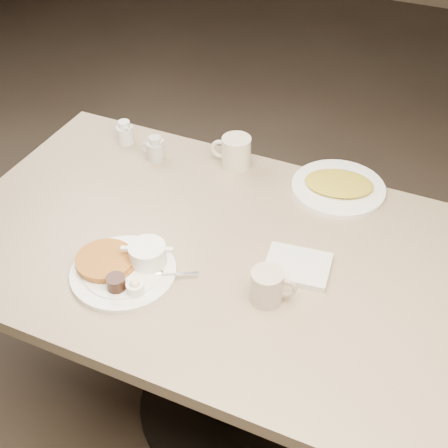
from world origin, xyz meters
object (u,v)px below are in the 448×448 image
at_px(coffee_mug_near, 268,286).
at_px(main_plate, 125,266).
at_px(creamer_left, 155,149).
at_px(diner_table, 221,292).
at_px(hash_plate, 338,186).
at_px(creamer_right, 125,133).
at_px(coffee_mug_far, 235,152).

bearing_deg(coffee_mug_near, main_plate, -170.33).
bearing_deg(creamer_left, coffee_mug_near, -37.69).
distance_m(coffee_mug_near, creamer_left, 0.69).
bearing_deg(diner_table, hash_plate, 60.56).
distance_m(diner_table, creamer_right, 0.64).
bearing_deg(coffee_mug_far, creamer_right, -175.78).
height_order(coffee_mug_near, hash_plate, coffee_mug_near).
bearing_deg(hash_plate, creamer_left, -172.20).
bearing_deg(main_plate, creamer_left, 110.54).
bearing_deg(coffee_mug_near, diner_table, 145.97).
xyz_separation_m(diner_table, creamer_left, (-0.36, 0.30, 0.21)).
height_order(diner_table, hash_plate, hash_plate).
height_order(diner_table, creamer_left, creamer_left).
xyz_separation_m(diner_table, coffee_mug_far, (-0.12, 0.37, 0.22)).
distance_m(diner_table, hash_plate, 0.47).
distance_m(main_plate, coffee_mug_near, 0.37).
bearing_deg(main_plate, diner_table, 44.93).
bearing_deg(creamer_right, creamer_left, -17.20).
xyz_separation_m(coffee_mug_far, hash_plate, (0.33, 0.01, -0.04)).
xyz_separation_m(diner_table, main_plate, (-0.18, -0.18, 0.19)).
xyz_separation_m(coffee_mug_near, coffee_mug_far, (-0.30, 0.49, 0.00)).
distance_m(diner_table, main_plate, 0.32).
bearing_deg(creamer_right, coffee_mug_near, -34.20).
xyz_separation_m(creamer_right, hash_plate, (0.71, 0.04, -0.02)).
height_order(coffee_mug_near, creamer_left, coffee_mug_near).
bearing_deg(hash_plate, diner_table, -119.44).
relative_size(diner_table, coffee_mug_near, 12.29).
xyz_separation_m(main_plate, hash_plate, (0.40, 0.56, -0.01)).
height_order(main_plate, creamer_left, creamer_left).
distance_m(coffee_mug_far, creamer_left, 0.26).
relative_size(main_plate, hash_plate, 1.07).
bearing_deg(coffee_mug_far, diner_table, -72.10).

